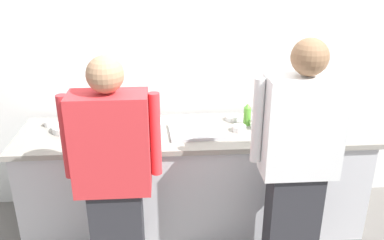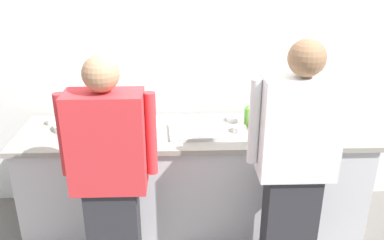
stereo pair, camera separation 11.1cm
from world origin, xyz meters
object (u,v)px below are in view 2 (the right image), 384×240
object	(u,v)px
squeeze_bottle_primary	(248,116)
plate_stack_front	(150,127)
plate_stack_rear	(69,126)
sheet_tray	(197,131)
squeeze_bottle_secondary	(317,110)
ramekin_green_sauce	(52,121)
ramekin_yellow_sauce	(233,119)
deli_cup	(257,124)
chef_center	(295,164)
ramekin_red_sauce	(239,129)
squeeze_bottle_spare	(127,118)
mixing_bowl_steel	(298,123)
chef_near_left	(110,177)

from	to	relation	value
squeeze_bottle_primary	plate_stack_front	bearing A→B (deg)	-172.66
plate_stack_rear	squeeze_bottle_primary	world-z (taller)	squeeze_bottle_primary
sheet_tray	squeeze_bottle_secondary	xyz separation A→B (m)	(1.02, 0.23, 0.07)
sheet_tray	ramekin_green_sauce	bearing A→B (deg)	169.66
ramekin_yellow_sauce	deli_cup	distance (m)	0.26
chef_center	squeeze_bottle_primary	world-z (taller)	chef_center
plate_stack_front	squeeze_bottle_secondary	world-z (taller)	squeeze_bottle_secondary
plate_stack_rear	ramekin_red_sauce	bearing A→B (deg)	-4.28
sheet_tray	squeeze_bottle_spare	distance (m)	0.57
deli_cup	ramekin_green_sauce	bearing A→B (deg)	173.94
mixing_bowl_steel	chef_near_left	bearing A→B (deg)	-153.89
squeeze_bottle_secondary	deli_cup	size ratio (longest dim) A/B	1.91
squeeze_bottle_secondary	ramekin_red_sauce	size ratio (longest dim) A/B	1.66
ramekin_red_sauce	deli_cup	xyz separation A→B (m)	(0.14, 0.03, 0.02)
plate_stack_front	sheet_tray	world-z (taller)	plate_stack_front
chef_near_left	squeeze_bottle_primary	size ratio (longest dim) A/B	8.86
squeeze_bottle_spare	ramekin_green_sauce	distance (m)	0.66
squeeze_bottle_secondary	squeeze_bottle_spare	size ratio (longest dim) A/B	0.87
plate_stack_front	squeeze_bottle_secondary	size ratio (longest dim) A/B	1.32
plate_stack_rear	ramekin_red_sauce	distance (m)	1.37
sheet_tray	chef_center	bearing A→B (deg)	-44.53
squeeze_bottle_secondary	squeeze_bottle_spare	distance (m)	1.58
chef_near_left	squeeze_bottle_secondary	bearing A→B (deg)	29.11
deli_cup	plate_stack_front	bearing A→B (deg)	-178.76
chef_center	plate_stack_rear	distance (m)	1.79
plate_stack_rear	squeeze_bottle_spare	distance (m)	0.48
plate_stack_rear	mixing_bowl_steel	world-z (taller)	mixing_bowl_steel
chef_near_left	deli_cup	distance (m)	1.28
chef_center	ramekin_green_sauce	size ratio (longest dim) A/B	20.61
squeeze_bottle_spare	ramekin_red_sauce	distance (m)	0.90
squeeze_bottle_spare	plate_stack_front	bearing A→B (deg)	-19.91
mixing_bowl_steel	squeeze_bottle_secondary	xyz separation A→B (m)	(0.21, 0.21, 0.02)
plate_stack_front	ramekin_red_sauce	size ratio (longest dim) A/B	2.19
mixing_bowl_steel	squeeze_bottle_spare	bearing A→B (deg)	177.16
chef_center	squeeze_bottle_spare	distance (m)	1.36
ramekin_red_sauce	plate_stack_rear	bearing A→B (deg)	175.72
mixing_bowl_steel	sheet_tray	world-z (taller)	mixing_bowl_steel
ramekin_yellow_sauce	deli_cup	xyz separation A→B (m)	(0.17, -0.20, 0.03)
squeeze_bottle_primary	squeeze_bottle_secondary	xyz separation A→B (m)	(0.60, 0.11, -0.01)
ramekin_green_sauce	ramekin_yellow_sauce	size ratio (longest dim) A/B	0.80
chef_near_left	plate_stack_rear	distance (m)	0.89
plate_stack_rear	ramekin_yellow_sauce	distance (m)	1.35
chef_near_left	squeeze_bottle_spare	distance (m)	0.76
plate_stack_rear	chef_center	bearing A→B (deg)	-23.52
plate_stack_front	mixing_bowl_steel	bearing A→B (deg)	-0.02
mixing_bowl_steel	squeeze_bottle_spare	xyz separation A→B (m)	(-1.36, 0.07, 0.03)
squeeze_bottle_primary	ramekin_red_sauce	world-z (taller)	squeeze_bottle_primary
squeeze_bottle_secondary	mixing_bowl_steel	bearing A→B (deg)	-135.26
chef_near_left	ramekin_red_sauce	distance (m)	1.14
ramekin_green_sauce	mixing_bowl_steel	bearing A→B (deg)	-5.61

